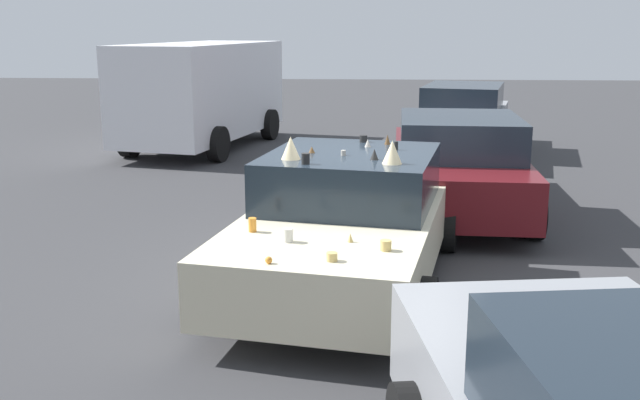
# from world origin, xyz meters

# --- Properties ---
(ground_plane) EXTENTS (60.00, 60.00, 0.00)m
(ground_plane) POSITION_xyz_m (0.00, 0.00, 0.00)
(ground_plane) COLOR #38383A
(art_car_decorated) EXTENTS (4.71, 2.69, 1.61)m
(art_car_decorated) POSITION_xyz_m (0.02, -0.00, 0.68)
(art_car_decorated) COLOR beige
(art_car_decorated) RESTS_ON ground
(parked_van_behind_right) EXTENTS (5.46, 3.01, 2.30)m
(parked_van_behind_right) POSITION_xyz_m (8.65, 3.39, 1.28)
(parked_van_behind_right) COLOR silver
(parked_van_behind_right) RESTS_ON ground
(parked_sedan_near_right) EXTENTS (4.81, 2.70, 1.45)m
(parked_sedan_near_right) POSITION_xyz_m (8.28, -2.27, 0.73)
(parked_sedan_near_right) COLOR gray
(parked_sedan_near_right) RESTS_ON ground
(parked_sedan_far_right) EXTENTS (4.67, 2.21, 1.45)m
(parked_sedan_far_right) POSITION_xyz_m (3.13, -1.51, 0.72)
(parked_sedan_far_right) COLOR #5B1419
(parked_sedan_far_right) RESTS_ON ground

